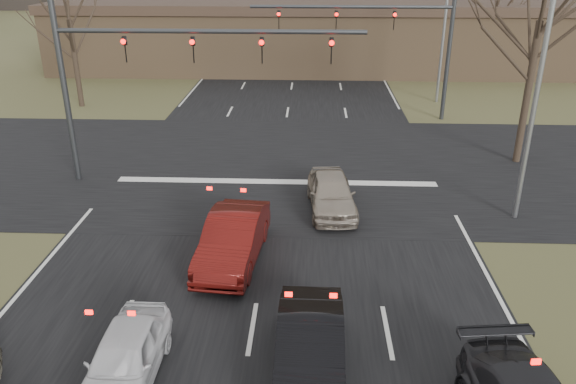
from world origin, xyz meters
name	(u,v)px	position (x,y,z in m)	size (l,w,h in m)	color
road_main	(301,31)	(0.00, 60.00, 0.01)	(14.00, 300.00, 0.02)	black
road_cross	(279,165)	(0.00, 15.00, 0.01)	(200.00, 14.00, 0.02)	black
building	(320,35)	(2.00, 38.00, 2.67)	(42.40, 10.40, 5.30)	#7E6144
mast_arm_near	(142,61)	(-5.23, 13.00, 5.07)	(12.12, 0.24, 8.00)	#383A3D
mast_arm_far	(399,30)	(6.18, 23.00, 5.02)	(11.12, 0.24, 8.00)	#383A3D
streetlight_right_near	(536,65)	(8.82, 10.00, 5.59)	(2.34, 0.25, 10.00)	gray
streetlight_right_far	(443,11)	(9.32, 27.00, 5.59)	(2.34, 0.25, 10.00)	gray
car_white_sedan	(125,358)	(-2.67, 0.99, 0.63)	(1.50, 3.72, 1.27)	silver
car_black_hatch	(310,350)	(1.50, 1.35, 0.72)	(1.53, 4.38, 1.44)	black
car_red_ahead	(233,239)	(-0.94, 6.49, 0.76)	(1.61, 4.62, 1.52)	#520E0B
car_silver_ahead	(331,193)	(2.24, 10.35, 0.70)	(1.66, 4.12, 1.40)	#A39684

